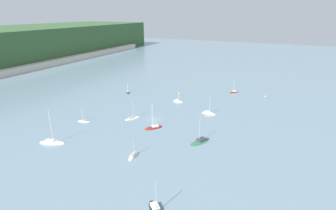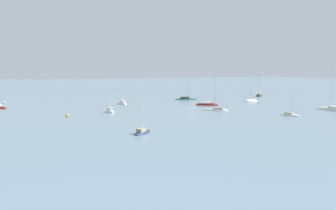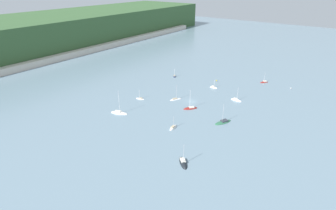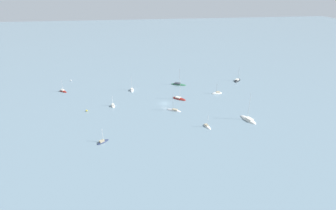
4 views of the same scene
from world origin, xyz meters
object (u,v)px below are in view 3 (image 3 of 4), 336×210
at_px(sailboat_2, 214,88).
at_px(sailboat_10, 176,99).
at_px(sailboat_4, 190,109).
at_px(sailboat_7, 119,113).
at_px(sailboat_6, 174,77).
at_px(sailboat_3, 236,100).
at_px(sailboat_8, 223,122).
at_px(mooring_buoy_1, 291,88).
at_px(sailboat_1, 264,82).
at_px(mooring_buoy_0, 216,81).
at_px(sailboat_0, 140,99).
at_px(sailboat_5, 183,163).
at_px(sailboat_9, 173,128).

relative_size(sailboat_2, sailboat_10, 0.65).
distance_m(sailboat_4, sailboat_7, 35.13).
xyz_separation_m(sailboat_6, sailboat_7, (-58.51, -8.50, -0.02)).
bearing_deg(sailboat_10, sailboat_3, -24.55).
xyz_separation_m(sailboat_3, sailboat_6, (11.21, 48.05, 0.01)).
height_order(sailboat_4, sailboat_6, sailboat_4).
xyz_separation_m(sailboat_8, mooring_buoy_1, (60.36, -14.59, 0.24)).
bearing_deg(sailboat_2, sailboat_8, -60.39).
distance_m(sailboat_1, mooring_buoy_0, 29.56).
xyz_separation_m(sailboat_1, mooring_buoy_0, (-15.42, 25.21, 0.24)).
distance_m(sailboat_4, mooring_buoy_1, 66.54).
xyz_separation_m(sailboat_0, sailboat_8, (3.10, -47.32, 0.03)).
bearing_deg(mooring_buoy_1, sailboat_1, 86.10).
xyz_separation_m(sailboat_2, sailboat_5, (-69.69, -24.24, -0.02)).
distance_m(sailboat_4, sailboat_8, 19.54).
relative_size(sailboat_1, sailboat_5, 0.80).
bearing_deg(sailboat_1, sailboat_4, 24.60).
height_order(sailboat_8, mooring_buoy_1, sailboat_8).
relative_size(sailboat_4, sailboat_6, 1.85).
height_order(sailboat_0, sailboat_9, sailboat_9).
bearing_deg(sailboat_3, sailboat_10, -143.35).
distance_m(sailboat_1, sailboat_9, 79.96).
height_order(sailboat_0, sailboat_6, sailboat_0).
bearing_deg(sailboat_1, mooring_buoy_1, 127.67).
height_order(sailboat_7, sailboat_10, sailboat_7).
height_order(sailboat_1, sailboat_10, sailboat_10).
relative_size(sailboat_5, mooring_buoy_1, 12.78).
bearing_deg(sailboat_4, mooring_buoy_1, -170.68).
xyz_separation_m(sailboat_2, sailboat_10, (-27.10, 8.55, -0.02)).
bearing_deg(sailboat_10, sailboat_4, -79.43).
height_order(sailboat_0, sailboat_7, sailboat_7).
xyz_separation_m(sailboat_1, sailboat_6, (-24.49, 51.35, -0.02)).
distance_m(sailboat_8, sailboat_9, 23.11).
bearing_deg(mooring_buoy_0, sailboat_5, -160.86).
distance_m(sailboat_4, sailboat_6, 47.66).
distance_m(sailboat_4, sailboat_5, 43.27).
bearing_deg(sailboat_5, sailboat_9, 176.31).
relative_size(sailboat_3, sailboat_9, 1.30).
bearing_deg(sailboat_6, sailboat_4, 5.96).
relative_size(sailboat_3, sailboat_5, 0.95).
distance_m(sailboat_6, mooring_buoy_1, 71.36).
distance_m(sailboat_4, mooring_buoy_0, 43.57).
bearing_deg(sailboat_8, mooring_buoy_0, -124.59).
height_order(sailboat_2, sailboat_3, sailboat_3).
height_order(sailboat_0, sailboat_1, sailboat_1).
height_order(sailboat_7, mooring_buoy_0, sailboat_7).
bearing_deg(mooring_buoy_0, mooring_buoy_1, -70.87).
bearing_deg(sailboat_1, sailboat_8, 42.95).
height_order(sailboat_4, mooring_buoy_0, sailboat_4).
bearing_deg(mooring_buoy_1, sailboat_10, 138.88).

